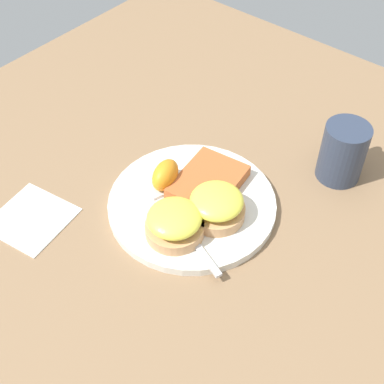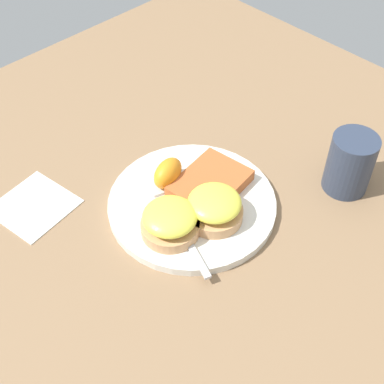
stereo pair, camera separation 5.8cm
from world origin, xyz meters
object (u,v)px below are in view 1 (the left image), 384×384
Objects in this scene: sandwich_benedict_left at (174,223)px; sandwich_benedict_right at (216,206)px; cup at (343,152)px; fork at (176,217)px; orange_wedge at (167,173)px; hashbrown_patty at (206,181)px.

sandwich_benedict_left and sandwich_benedict_right have the same top height.
cup is (0.28, -0.12, 0.01)m from sandwich_benedict_left.
sandwich_benedict_right is 0.42× the size of fork.
sandwich_benedict_left is 0.10m from orange_wedge.
sandwich_benedict_left is at bearing -132.70° from orange_wedge.
cup is (0.21, -0.19, 0.01)m from orange_wedge.
sandwich_benedict_right is at bearing -22.07° from sandwich_benedict_left.
fork is at bearing -174.55° from hashbrown_patty.
sandwich_benedict_left reaches higher than orange_wedge.
sandwich_benedict_left is 0.03m from fork.
orange_wedge is at bearing 136.83° from cup.
hashbrown_patty reaches higher than fork.
hashbrown_patty is at bearing 5.45° from fork.
hashbrown_patty is 0.06m from orange_wedge.
cup reaches higher than sandwich_benedict_left.
hashbrown_patty is at bearing 140.09° from cup.
cup is at bearing -23.13° from sandwich_benedict_left.
sandwich_benedict_left is 1.00× the size of sandwich_benedict_right.
hashbrown_patty is 0.22m from cup.
sandwich_benedict_left is 0.11m from hashbrown_patty.
cup is (0.17, -0.14, 0.03)m from hashbrown_patty.
fork is at bearing -129.34° from orange_wedge.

